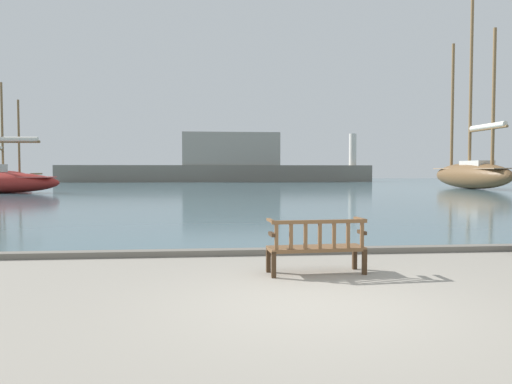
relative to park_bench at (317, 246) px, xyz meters
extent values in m
plane|color=gray|center=(-0.42, -1.89, -0.47)|extent=(160.00, 160.00, 0.00)
cube|color=#476670|center=(-0.42, 42.11, -0.43)|extent=(100.00, 80.00, 0.08)
cube|color=slate|center=(-0.42, 1.96, -0.41)|extent=(40.00, 0.30, 0.12)
cube|color=#3D2A19|center=(-0.78, 0.21, -0.26)|extent=(0.07, 0.07, 0.42)
cube|color=#3D2A19|center=(0.75, 0.31, -0.26)|extent=(0.07, 0.07, 0.42)
cube|color=#3D2A19|center=(-0.75, -0.24, -0.26)|extent=(0.07, 0.07, 0.42)
cube|color=#3D2A19|center=(0.78, -0.14, -0.26)|extent=(0.07, 0.07, 0.42)
cube|color=brown|center=(0.00, 0.04, -0.05)|extent=(1.63, 0.63, 0.06)
cube|color=brown|center=(0.01, -0.18, 0.42)|extent=(1.60, 0.16, 0.06)
cube|color=brown|center=(-0.71, -0.23, 0.19)|extent=(0.06, 0.04, 0.41)
cube|color=brown|center=(-0.47, -0.22, 0.19)|extent=(0.06, 0.04, 0.41)
cube|color=brown|center=(-0.23, -0.20, 0.19)|extent=(0.06, 0.04, 0.41)
cube|color=brown|center=(0.01, -0.18, 0.19)|extent=(0.06, 0.04, 0.41)
cube|color=brown|center=(0.25, -0.17, 0.19)|extent=(0.06, 0.04, 0.41)
cube|color=brown|center=(0.49, -0.15, 0.19)|extent=(0.06, 0.04, 0.41)
cube|color=brown|center=(0.73, -0.13, 0.19)|extent=(0.06, 0.04, 0.41)
cube|color=#3D2A19|center=(-0.76, -0.11, 0.22)|extent=(0.08, 0.30, 0.06)
cube|color=brown|center=(-0.77, -0.02, 0.43)|extent=(0.09, 0.47, 0.04)
cube|color=#3D2A19|center=(0.77, 0.00, 0.22)|extent=(0.08, 0.30, 0.06)
cube|color=brown|center=(0.77, 0.09, 0.43)|extent=(0.09, 0.47, 0.04)
ellipsoid|color=maroon|center=(-16.22, 28.57, 0.33)|extent=(8.28, 2.81, 1.44)
cube|color=#C6514C|center=(-16.22, 28.57, 0.73)|extent=(7.26, 2.19, 0.08)
cylinder|color=brown|center=(-14.95, 28.47, 3.21)|extent=(2.95, 0.40, 0.17)
cylinder|color=silver|center=(-14.95, 28.47, 3.39)|extent=(2.67, 0.56, 0.35)
ellipsoid|color=brown|center=(20.88, 32.89, 0.73)|extent=(2.86, 11.33, 2.24)
cube|color=#997A5B|center=(20.88, 32.89, 1.35)|extent=(2.17, 9.97, 0.08)
cube|color=beige|center=(20.90, 32.04, 1.70)|extent=(1.52, 3.07, 0.62)
cylinder|color=brown|center=(20.88, 33.17, 8.89)|extent=(0.27, 0.27, 15.00)
cylinder|color=brown|center=(20.92, 30.54, 4.56)|extent=(0.30, 5.26, 0.21)
cylinder|color=silver|center=(20.92, 30.54, 4.78)|extent=(0.51, 4.73, 0.43)
cylinder|color=brown|center=(20.83, 36.27, 7.11)|extent=(0.27, 0.27, 11.44)
cylinder|color=brown|center=(20.93, 29.78, 6.92)|extent=(0.27, 0.27, 11.08)
ellipsoid|color=maroon|center=(-20.45, 39.45, 0.39)|extent=(4.51, 8.02, 1.56)
cube|color=#C6514C|center=(-20.45, 39.45, 0.82)|extent=(3.72, 6.97, 0.08)
cylinder|color=brown|center=(-20.39, 39.63, 5.02)|extent=(0.20, 0.20, 8.33)
cylinder|color=brown|center=(-19.67, 41.65, 4.38)|extent=(0.20, 0.20, 7.05)
cylinder|color=brown|center=(-18.87, 43.91, 0.84)|extent=(0.72, 1.64, 0.16)
cube|color=slate|center=(-0.42, 58.75, 0.68)|extent=(41.84, 2.40, 2.30)
cube|color=gray|center=(1.47, 58.75, 4.03)|extent=(12.96, 2.00, 4.39)
cylinder|color=beige|center=(18.11, 58.75, 3.99)|extent=(1.00, 1.00, 4.33)
camera|label=1|loc=(-1.81, -8.09, 1.27)|focal=35.00mm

